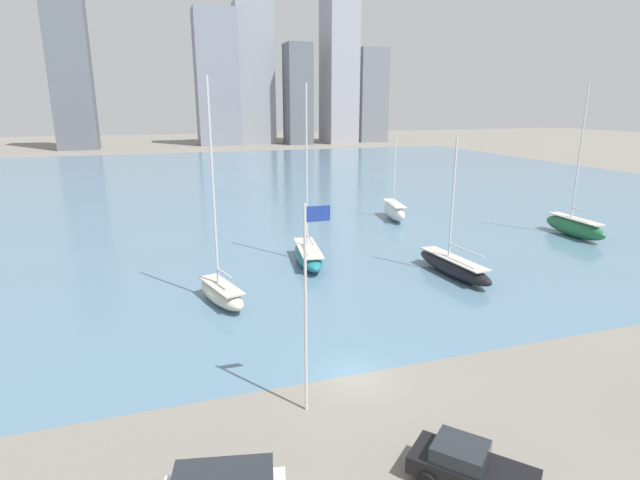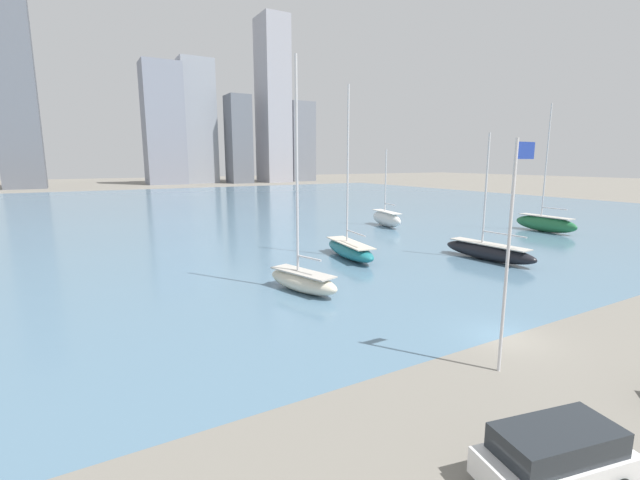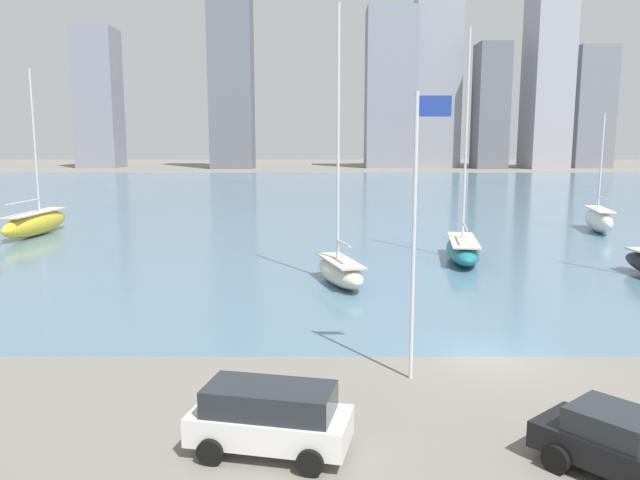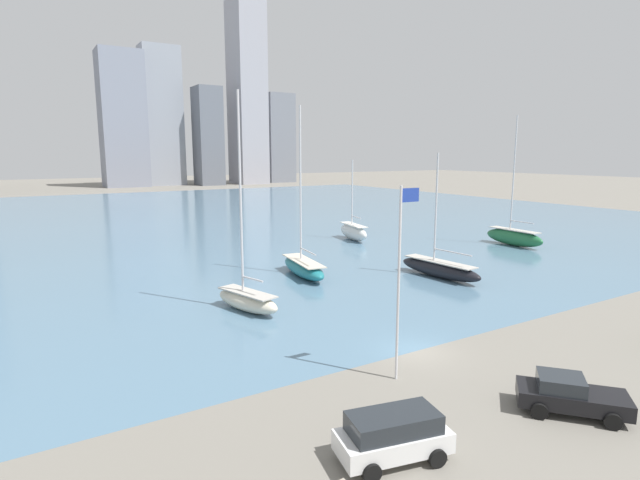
{
  "view_description": "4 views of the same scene",
  "coord_description": "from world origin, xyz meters",
  "px_view_note": "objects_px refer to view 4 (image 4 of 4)",
  "views": [
    {
      "loc": [
        -9.51,
        -22.65,
        14.28
      ],
      "look_at": [
        2.72,
        14.23,
        3.79
      ],
      "focal_mm": 28.0,
      "sensor_mm": 36.0,
      "label": 1
    },
    {
      "loc": [
        -19.29,
        -13.66,
        9.25
      ],
      "look_at": [
        -5.08,
        10.92,
        4.01
      ],
      "focal_mm": 24.0,
      "sensor_mm": 36.0,
      "label": 2
    },
    {
      "loc": [
        -6.74,
        -23.82,
        8.57
      ],
      "look_at": [
        -6.75,
        17.85,
        1.84
      ],
      "focal_mm": 35.0,
      "sensor_mm": 36.0,
      "label": 3
    },
    {
      "loc": [
        -19.72,
        -21.31,
        11.73
      ],
      "look_at": [
        5.05,
        19.44,
        3.48
      ],
      "focal_mm": 28.0,
      "sensor_mm": 36.0,
      "label": 4
    }
  ],
  "objects_px": {
    "flag_pole": "(400,276)",
    "sailboat_cream": "(247,298)",
    "sailboat_black": "(439,268)",
    "parked_suv_white": "(393,434)",
    "sailboat_green": "(514,236)",
    "parked_pickup_black": "(569,395)",
    "sailboat_white": "(353,232)",
    "sailboat_teal": "(303,267)"
  },
  "relations": [
    {
      "from": "sailboat_teal",
      "to": "sailboat_green",
      "type": "distance_m",
      "value": 31.32
    },
    {
      "from": "sailboat_black",
      "to": "parked_pickup_black",
      "type": "distance_m",
      "value": 25.47
    },
    {
      "from": "sailboat_teal",
      "to": "sailboat_black",
      "type": "height_order",
      "value": "sailboat_teal"
    },
    {
      "from": "sailboat_white",
      "to": "parked_suv_white",
      "type": "relative_size",
      "value": 2.33
    },
    {
      "from": "sailboat_green",
      "to": "sailboat_white",
      "type": "xyz_separation_m",
      "value": [
        -15.29,
        14.28,
        -0.03
      ]
    },
    {
      "from": "sailboat_green",
      "to": "sailboat_black",
      "type": "bearing_deg",
      "value": -157.64
    },
    {
      "from": "flag_pole",
      "to": "sailboat_cream",
      "type": "bearing_deg",
      "value": 98.22
    },
    {
      "from": "sailboat_cream",
      "to": "parked_pickup_black",
      "type": "relative_size",
      "value": 3.35
    },
    {
      "from": "sailboat_teal",
      "to": "parked_pickup_black",
      "type": "distance_m",
      "value": 29.13
    },
    {
      "from": "parked_suv_white",
      "to": "sailboat_green",
      "type": "bearing_deg",
      "value": -45.11
    },
    {
      "from": "sailboat_cream",
      "to": "sailboat_white",
      "type": "bearing_deg",
      "value": 25.03
    },
    {
      "from": "flag_pole",
      "to": "sailboat_cream",
      "type": "relative_size",
      "value": 0.63
    },
    {
      "from": "parked_suv_white",
      "to": "sailboat_white",
      "type": "bearing_deg",
      "value": -21.29
    },
    {
      "from": "sailboat_cream",
      "to": "parked_suv_white",
      "type": "bearing_deg",
      "value": -113.12
    },
    {
      "from": "sailboat_black",
      "to": "parked_pickup_black",
      "type": "xyz_separation_m",
      "value": [
        -13.29,
        -21.73,
        -0.03
      ]
    },
    {
      "from": "sailboat_white",
      "to": "parked_pickup_black",
      "type": "relative_size",
      "value": 2.26
    },
    {
      "from": "sailboat_white",
      "to": "sailboat_black",
      "type": "relative_size",
      "value": 0.92
    },
    {
      "from": "flag_pole",
      "to": "sailboat_white",
      "type": "height_order",
      "value": "sailboat_white"
    },
    {
      "from": "flag_pole",
      "to": "sailboat_teal",
      "type": "distance_m",
      "value": 23.7
    },
    {
      "from": "sailboat_black",
      "to": "sailboat_cream",
      "type": "height_order",
      "value": "sailboat_cream"
    },
    {
      "from": "flag_pole",
      "to": "sailboat_cream",
      "type": "height_order",
      "value": "sailboat_cream"
    },
    {
      "from": "sailboat_teal",
      "to": "sailboat_white",
      "type": "bearing_deg",
      "value": 50.39
    },
    {
      "from": "sailboat_black",
      "to": "sailboat_cream",
      "type": "bearing_deg",
      "value": 175.7
    },
    {
      "from": "sailboat_black",
      "to": "sailboat_cream",
      "type": "distance_m",
      "value": 19.88
    },
    {
      "from": "sailboat_black",
      "to": "parked_pickup_black",
      "type": "relative_size",
      "value": 2.44
    },
    {
      "from": "flag_pole",
      "to": "parked_pickup_black",
      "type": "xyz_separation_m",
      "value": [
        4.43,
        -6.82,
        -4.7
      ]
    },
    {
      "from": "sailboat_black",
      "to": "parked_pickup_black",
      "type": "bearing_deg",
      "value": -125.8
    },
    {
      "from": "sailboat_black",
      "to": "sailboat_cream",
      "type": "xyz_separation_m",
      "value": [
        -19.88,
        -0.02,
        0.08
      ]
    },
    {
      "from": "sailboat_cream",
      "to": "parked_suv_white",
      "type": "height_order",
      "value": "sailboat_cream"
    },
    {
      "from": "sailboat_white",
      "to": "sailboat_cream",
      "type": "height_order",
      "value": "sailboat_cream"
    },
    {
      "from": "sailboat_black",
      "to": "sailboat_white",
      "type": "bearing_deg",
      "value": 72.29
    },
    {
      "from": "sailboat_green",
      "to": "sailboat_black",
      "type": "height_order",
      "value": "sailboat_green"
    },
    {
      "from": "sailboat_cream",
      "to": "parked_pickup_black",
      "type": "height_order",
      "value": "sailboat_cream"
    },
    {
      "from": "flag_pole",
      "to": "sailboat_green",
      "type": "xyz_separation_m",
      "value": [
        38.16,
        22.3,
        -4.38
      ]
    },
    {
      "from": "parked_suv_white",
      "to": "sailboat_teal",
      "type": "bearing_deg",
      "value": -10.71
    },
    {
      "from": "sailboat_white",
      "to": "parked_suv_white",
      "type": "bearing_deg",
      "value": -112.47
    },
    {
      "from": "sailboat_green",
      "to": "parked_suv_white",
      "type": "xyz_separation_m",
      "value": [
        -42.89,
        -27.69,
        -0.16
      ]
    },
    {
      "from": "sailboat_teal",
      "to": "parked_suv_white",
      "type": "xyz_separation_m",
      "value": [
        -11.58,
        -27.6,
        0.11
      ]
    },
    {
      "from": "sailboat_white",
      "to": "sailboat_teal",
      "type": "bearing_deg",
      "value": -127.25
    },
    {
      "from": "sailboat_black",
      "to": "parked_suv_white",
      "type": "bearing_deg",
      "value": -142.23
    },
    {
      "from": "sailboat_green",
      "to": "sailboat_cream",
      "type": "distance_m",
      "value": 40.99
    },
    {
      "from": "sailboat_green",
      "to": "parked_pickup_black",
      "type": "height_order",
      "value": "sailboat_green"
    }
  ]
}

